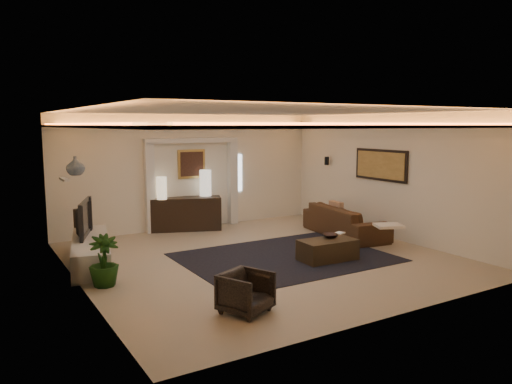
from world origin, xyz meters
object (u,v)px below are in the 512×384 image
console (186,214)px  sofa (345,221)px  armchair (246,293)px  coffee_table (328,250)px

console → sofa: (3.02, -2.56, -0.04)m
console → armchair: (-1.45, -5.57, -0.10)m
coffee_table → armchair: 3.13m
sofa → coffee_table: (-1.74, -1.48, -0.15)m
sofa → coffee_table: size_ratio=2.19×
sofa → coffee_table: bearing=137.9°
console → coffee_table: size_ratio=1.56×
console → coffee_table: bearing=-52.0°
console → coffee_table: 4.24m
console → armchair: bearing=-84.1°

